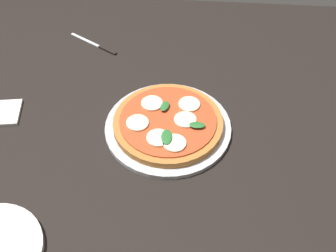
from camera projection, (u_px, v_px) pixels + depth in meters
name	position (u px, v px, depth m)	size (l,w,h in m)	color
dining_table	(198.00, 144.00, 1.10)	(1.49, 1.19, 0.73)	black
serving_tray	(168.00, 127.00, 1.03)	(0.31, 0.31, 0.01)	silver
pizza	(168.00, 122.00, 1.02)	(0.27, 0.27, 0.03)	#B27033
knife	(99.00, 46.00, 1.26)	(0.16, 0.10, 0.01)	black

